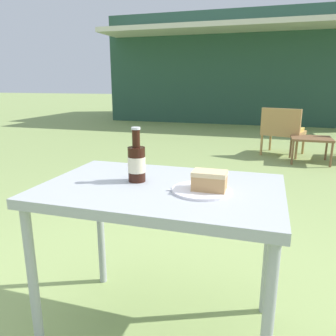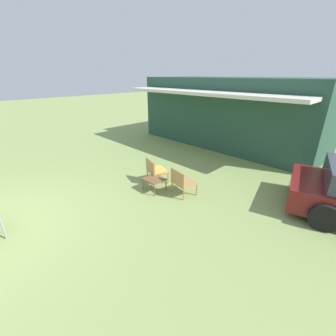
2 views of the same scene
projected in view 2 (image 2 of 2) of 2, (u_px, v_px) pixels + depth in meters
The scene contains 4 objects.
cabin_building at pixel (232, 111), 10.56m from camera, with size 8.14×4.79×2.98m.
wicker_chair_cushioned at pixel (156, 169), 6.88m from camera, with size 0.72×0.67×0.75m.
wicker_chair_plain at pixel (182, 181), 6.14m from camera, with size 0.68×0.62×0.75m.
garden_side_table at pixel (154, 180), 6.40m from camera, with size 0.55×0.50×0.37m.
Camera 2 is at (5.40, 0.04, 3.12)m, focal length 24.00 mm.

